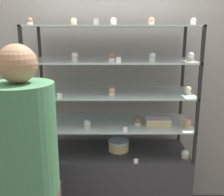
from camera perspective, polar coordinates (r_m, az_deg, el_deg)
back_wall at (r=2.68m, az=0.01°, el=3.56°), size 8.00×0.05×2.60m
display_base at (r=2.65m, az=0.00°, el=-18.53°), size 1.38×0.53×0.73m
display_riser_lower at (r=2.37m, az=0.00°, el=-5.61°), size 1.38×0.53×0.28m
display_riser_middle at (r=2.29m, az=0.00°, el=0.99°), size 1.38×0.53×0.28m
display_riser_upper at (r=2.24m, az=0.00°, el=7.95°), size 1.38×0.53×0.28m
display_riser_top at (r=2.23m, az=0.00°, el=15.11°), size 1.38×0.53×0.28m
layer_cake_centerpiece at (r=2.46m, az=1.45°, el=-10.26°), size 0.19×0.19×0.10m
sheet_cake_frosted at (r=2.32m, az=9.94°, el=-5.07°), size 0.21×0.12×0.06m
cupcake_0 at (r=2.43m, az=-15.48°, el=-11.47°), size 0.06×0.06×0.07m
cupcake_1 at (r=2.41m, az=15.62°, el=-11.72°), size 0.06×0.06×0.07m
price_tag_0 at (r=2.25m, az=5.23°, el=-13.52°), size 0.04×0.00×0.04m
cupcake_2 at (r=2.38m, az=-15.50°, el=-4.77°), size 0.06×0.06×0.07m
cupcake_3 at (r=2.22m, az=-5.41°, el=-5.65°), size 0.06×0.06×0.07m
cupcake_4 at (r=2.29m, az=5.60°, el=-5.06°), size 0.06×0.06×0.07m
cupcake_5 at (r=2.32m, az=16.12°, el=-5.32°), size 0.06×0.06×0.07m
price_tag_1 at (r=2.13m, az=2.89°, el=-6.88°), size 0.04×0.00×0.04m
cupcake_6 at (r=2.30m, az=-15.54°, el=1.77°), size 0.05×0.05×0.07m
cupcake_7 at (r=2.14m, az=0.10°, el=1.36°), size 0.05×0.05×0.07m
cupcake_8 at (r=2.28m, az=16.22°, el=1.58°), size 0.05×0.05×0.07m
price_tag_2 at (r=2.08m, az=-11.35°, el=0.44°), size 0.04×0.00×0.04m
cupcake_9 at (r=2.20m, az=-16.70°, el=8.49°), size 0.06×0.06×0.07m
cupcake_10 at (r=2.17m, az=-8.09°, el=8.89°), size 0.06×0.06×0.07m
cupcake_11 at (r=2.11m, az=0.02°, el=8.86°), size 0.06×0.06×0.07m
cupcake_12 at (r=2.15m, az=8.77°, el=8.80°), size 0.06×0.06×0.07m
cupcake_13 at (r=2.25m, az=16.77°, el=8.62°), size 0.06×0.06×0.07m
price_tag_3 at (r=2.00m, az=1.45°, el=8.26°), size 0.04×0.00×0.04m
cupcake_14 at (r=2.23m, az=-17.48°, el=15.60°), size 0.05×0.05×0.06m
cupcake_15 at (r=2.21m, az=-8.33°, el=16.09°), size 0.05×0.05×0.06m
cupcake_16 at (r=2.12m, az=0.32°, el=16.33°), size 0.05×0.05×0.06m
cupcake_17 at (r=2.11m, az=8.58°, el=16.19°), size 0.05×0.05×0.06m
cupcake_18 at (r=2.26m, az=17.31°, el=15.57°), size 0.05×0.05×0.06m
price_tag_4 at (r=1.99m, az=-3.50°, el=16.28°), size 0.04×0.00×0.04m
customer_figure at (r=1.81m, az=-18.06°, el=-15.18°), size 0.40×0.40×1.73m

